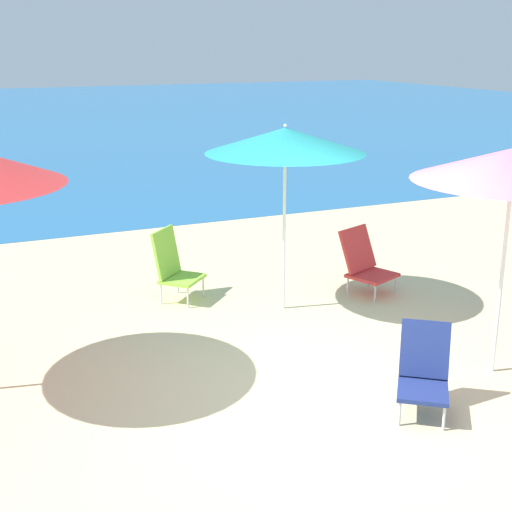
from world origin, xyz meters
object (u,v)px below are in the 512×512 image
at_px(beach_umbrella_teal, 285,141).
at_px(beach_chair_lime, 173,264).
at_px(beach_chair_red, 365,262).
at_px(beach_chair_navy, 424,370).

bearing_deg(beach_umbrella_teal, beach_chair_lime, 142.89).
bearing_deg(beach_chair_lime, beach_chair_red, -62.20).
height_order(beach_chair_red, beach_chair_lime, beach_chair_lime).
distance_m(beach_umbrella_teal, beach_chair_navy, 3.03).
bearing_deg(beach_chair_red, beach_chair_navy, -134.72).
distance_m(beach_chair_lime, beach_chair_navy, 3.56).
relative_size(beach_umbrella_teal, beach_chair_lime, 2.47).
xyz_separation_m(beach_chair_lime, beach_chair_navy, (1.08, -3.40, -0.08)).
distance_m(beach_umbrella_teal, beach_chair_red, 1.92).
xyz_separation_m(beach_chair_red, beach_chair_lime, (-2.21, 0.70, 0.04)).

